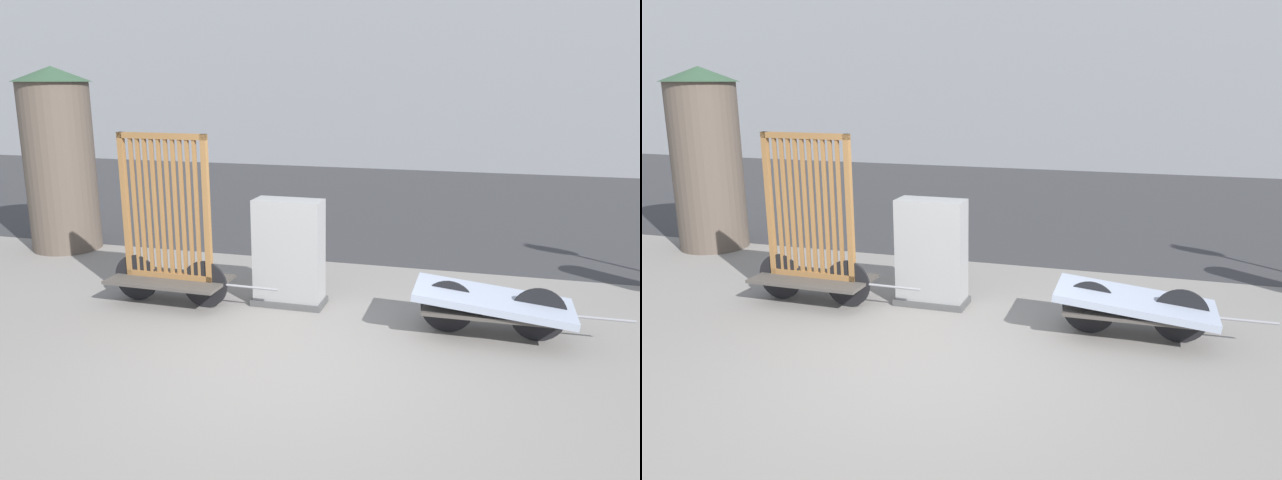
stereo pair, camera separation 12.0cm
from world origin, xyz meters
TOP-DOWN VIEW (x-y plane):
  - ground_plane at (0.00, 0.00)m, footprint 60.00×60.00m
  - road_strip at (0.00, 8.87)m, footprint 56.00×10.56m
  - building_facade at (0.00, 16.15)m, footprint 48.00×4.00m
  - bike_cart_with_bedframe at (-1.95, 1.27)m, footprint 2.21×0.76m
  - bike_cart_with_mattress at (1.96, 1.27)m, footprint 2.29×0.82m
  - utility_cabinet at (-0.50, 1.64)m, footprint 0.90×0.43m
  - advertising_column at (-4.94, 3.24)m, footprint 1.23×1.23m

SIDE VIEW (x-z plane):
  - ground_plane at x=0.00m, z-range 0.00..0.00m
  - road_strip at x=0.00m, z-range 0.00..0.01m
  - bike_cart_with_mattress at x=1.96m, z-range 0.08..0.67m
  - utility_cabinet at x=-0.50m, z-range -0.04..1.29m
  - bike_cart_with_bedframe at x=-1.95m, z-range -0.33..1.80m
  - advertising_column at x=-4.94m, z-range 0.03..2.98m
  - building_facade at x=0.00m, z-range 0.00..9.58m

